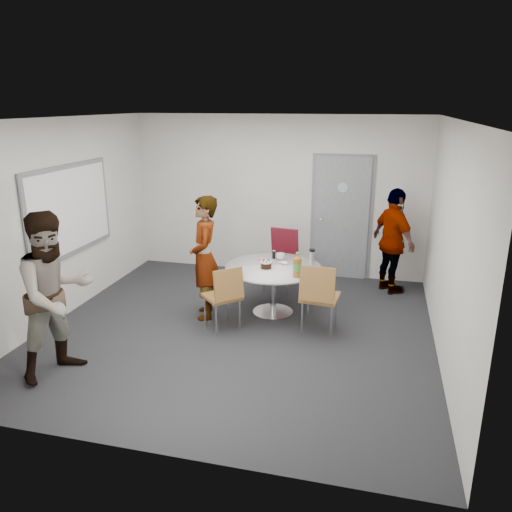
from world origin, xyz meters
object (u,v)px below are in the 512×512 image
(chair_near_left, at_px, (225,292))
(person_left, at_px, (56,295))
(chair_near_right, at_px, (319,293))
(table, at_px, (275,273))
(person_right, at_px, (393,241))
(whiteboard, at_px, (70,210))
(chair_far, at_px, (282,253))
(door, at_px, (341,218))
(person_main, at_px, (204,258))

(chair_near_left, distance_m, person_left, 2.06)
(chair_near_right, bearing_deg, table, 144.58)
(chair_near_right, distance_m, person_left, 3.08)
(chair_near_right, xyz_separation_m, person_right, (0.91, 1.85, 0.23))
(whiteboard, xyz_separation_m, chair_far, (2.72, 1.44, -0.85))
(whiteboard, distance_m, person_right, 4.79)
(chair_near_left, distance_m, chair_far, 1.75)
(door, height_order, chair_near_left, door)
(door, xyz_separation_m, whiteboard, (-3.56, -2.28, 0.42))
(chair_near_right, height_order, chair_far, chair_far)
(whiteboard, distance_m, chair_far, 3.20)
(chair_near_right, bearing_deg, door, 92.67)
(whiteboard, distance_m, table, 2.98)
(chair_far, bearing_deg, chair_near_right, 125.09)
(whiteboard, bearing_deg, person_left, -62.45)
(door, bearing_deg, chair_far, -134.99)
(table, bearing_deg, person_right, 39.21)
(person_left, relative_size, person_right, 1.11)
(chair_far, bearing_deg, person_left, 67.78)
(whiteboard, xyz_separation_m, chair_near_right, (3.50, -0.10, -0.86))
(chair_near_left, bearing_deg, whiteboard, 129.33)
(whiteboard, bearing_deg, table, 9.18)
(chair_far, bearing_deg, person_right, -161.40)
(chair_near_left, distance_m, person_right, 2.92)
(door, relative_size, person_left, 1.16)
(door, xyz_separation_m, person_right, (0.85, -0.53, -0.20))
(chair_near_left, height_order, person_right, person_right)
(person_main, bearing_deg, door, 121.11)
(chair_near_left, height_order, chair_far, chair_far)
(table, xyz_separation_m, chair_far, (-0.10, 0.99, -0.01))
(table, distance_m, person_left, 2.91)
(chair_near_left, xyz_separation_m, person_right, (2.10, 2.00, 0.28))
(chair_near_left, relative_size, person_right, 0.54)
(table, relative_size, chair_far, 1.36)
(person_main, bearing_deg, chair_near_left, 24.57)
(door, distance_m, chair_near_right, 2.42)
(person_main, bearing_deg, table, 87.31)
(whiteboard, xyz_separation_m, person_main, (1.90, 0.15, -0.60))
(door, xyz_separation_m, person_left, (-2.68, -3.97, -0.11))
(chair_far, bearing_deg, chair_near_left, 84.72)
(table, distance_m, chair_far, 0.99)
(table, distance_m, person_right, 2.06)
(person_right, bearing_deg, person_main, 87.76)
(table, bearing_deg, person_left, -132.30)
(whiteboard, distance_m, person_main, 2.00)
(door, relative_size, table, 1.58)
(chair_far, distance_m, person_left, 3.64)
(chair_far, bearing_deg, person_main, 65.81)
(person_left, bearing_deg, table, -17.91)
(person_right, bearing_deg, chair_near_left, 98.97)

